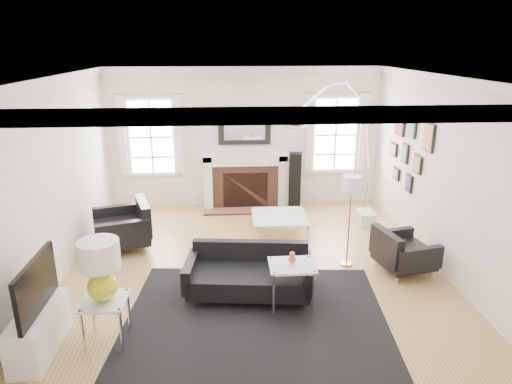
{
  "coord_description": "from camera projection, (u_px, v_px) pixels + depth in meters",
  "views": [
    {
      "loc": [
        -0.39,
        -6.08,
        3.21
      ],
      "look_at": [
        0.05,
        0.3,
        1.13
      ],
      "focal_mm": 32.0,
      "sensor_mm": 36.0,
      "label": 1
    }
  ],
  "objects": [
    {
      "name": "floor",
      "position": [
        254.0,
        270.0,
        6.79
      ],
      "size": [
        6.0,
        6.0,
        0.0
      ],
      "primitive_type": "plane",
      "color": "olive",
      "rests_on": "ground"
    },
    {
      "name": "back_wall",
      "position": [
        244.0,
        138.0,
        9.2
      ],
      "size": [
        5.5,
        0.04,
        2.8
      ],
      "primitive_type": "cube",
      "color": "silver",
      "rests_on": "floor"
    },
    {
      "name": "front_wall",
      "position": [
        279.0,
        290.0,
        3.51
      ],
      "size": [
        5.5,
        0.04,
        2.8
      ],
      "primitive_type": "cube",
      "color": "silver",
      "rests_on": "floor"
    },
    {
      "name": "left_wall",
      "position": [
        52.0,
        184.0,
        6.18
      ],
      "size": [
        0.04,
        6.0,
        2.8
      ],
      "primitive_type": "cube",
      "color": "silver",
      "rests_on": "floor"
    },
    {
      "name": "right_wall",
      "position": [
        445.0,
        176.0,
        6.54
      ],
      "size": [
        0.04,
        6.0,
        2.8
      ],
      "primitive_type": "cube",
      "color": "silver",
      "rests_on": "floor"
    },
    {
      "name": "ceiling",
      "position": [
        254.0,
        77.0,
        5.92
      ],
      "size": [
        5.5,
        6.0,
        0.02
      ],
      "primitive_type": "cube",
      "color": "white",
      "rests_on": "back_wall"
    },
    {
      "name": "crown_molding",
      "position": [
        254.0,
        82.0,
        5.94
      ],
      "size": [
        5.5,
        6.0,
        0.12
      ],
      "primitive_type": "cube",
      "color": "white",
      "rests_on": "back_wall"
    },
    {
      "name": "fireplace",
      "position": [
        245.0,
        182.0,
        9.27
      ],
      "size": [
        1.7,
        0.69,
        1.11
      ],
      "color": "white",
      "rests_on": "floor"
    },
    {
      "name": "mantel_mirror",
      "position": [
        244.0,
        126.0,
        9.08
      ],
      "size": [
        1.05,
        0.07,
        0.75
      ],
      "color": "black",
      "rests_on": "back_wall"
    },
    {
      "name": "window_left",
      "position": [
        151.0,
        137.0,
        9.01
      ],
      "size": [
        1.24,
        0.15,
        1.62
      ],
      "color": "white",
      "rests_on": "back_wall"
    },
    {
      "name": "window_right",
      "position": [
        335.0,
        134.0,
        9.26
      ],
      "size": [
        1.24,
        0.15,
        1.62
      ],
      "color": "white",
      "rests_on": "back_wall"
    },
    {
      "name": "gallery_wall",
      "position": [
        409.0,
        148.0,
        7.72
      ],
      "size": [
        0.04,
        1.73,
        1.29
      ],
      "color": "black",
      "rests_on": "right_wall"
    },
    {
      "name": "tv_unit",
      "position": [
        39.0,
        324.0,
        4.92
      ],
      "size": [
        0.35,
        1.0,
        1.09
      ],
      "color": "white",
      "rests_on": "floor"
    },
    {
      "name": "area_rug",
      "position": [
        256.0,
        320.0,
        5.55
      ],
      "size": [
        3.38,
        2.9,
        0.01
      ],
      "primitive_type": "cube",
      "rotation": [
        0.0,
        0.0,
        -0.09
      ],
      "color": "black",
      "rests_on": "floor"
    },
    {
      "name": "sofa",
      "position": [
        249.0,
        274.0,
        6.06
      ],
      "size": [
        1.74,
        0.94,
        0.54
      ],
      "color": "black",
      "rests_on": "floor"
    },
    {
      "name": "armchair_left",
      "position": [
        125.0,
        227.0,
        7.44
      ],
      "size": [
        1.08,
        1.15,
        0.64
      ],
      "color": "black",
      "rests_on": "floor"
    },
    {
      "name": "armchair_right",
      "position": [
        401.0,
        252.0,
        6.67
      ],
      "size": [
        0.88,
        0.94,
        0.55
      ],
      "color": "black",
      "rests_on": "floor"
    },
    {
      "name": "coffee_table",
      "position": [
        280.0,
        218.0,
        7.8
      ],
      "size": [
        0.92,
        0.92,
        0.41
      ],
      "color": "silver",
      "rests_on": "floor"
    },
    {
      "name": "side_table_left",
      "position": [
        105.0,
        308.0,
        5.03
      ],
      "size": [
        0.49,
        0.49,
        0.54
      ],
      "color": "silver",
      "rests_on": "floor"
    },
    {
      "name": "nesting_table",
      "position": [
        292.0,
        273.0,
        5.65
      ],
      "size": [
        0.57,
        0.48,
        0.62
      ],
      "color": "silver",
      "rests_on": "floor"
    },
    {
      "name": "gourd_lamp",
      "position": [
        100.0,
        267.0,
        4.87
      ],
      "size": [
        0.44,
        0.44,
        0.7
      ],
      "color": "yellow",
      "rests_on": "side_table_left"
    },
    {
      "name": "orange_vase",
      "position": [
        292.0,
        258.0,
        5.58
      ],
      "size": [
        0.1,
        0.1,
        0.15
      ],
      "color": "#C94C19",
      "rests_on": "nesting_table"
    },
    {
      "name": "arc_floor_lamp",
      "position": [
        336.0,
        156.0,
        7.41
      ],
      "size": [
        1.93,
        1.79,
        2.74
      ],
      "color": "white",
      "rests_on": "floor"
    },
    {
      "name": "stick_floor_lamp",
      "position": [
        351.0,
        189.0,
        6.58
      ],
      "size": [
        0.29,
        0.29,
        1.41
      ],
      "color": "#A27538",
      "rests_on": "floor"
    },
    {
      "name": "speaker_tower",
      "position": [
        295.0,
        183.0,
        9.01
      ],
      "size": [
        0.28,
        0.28,
        1.2
      ],
      "primitive_type": "cube",
      "rotation": [
        0.0,
        0.0,
        -0.17
      ],
      "color": "black",
      "rests_on": "floor"
    }
  ]
}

